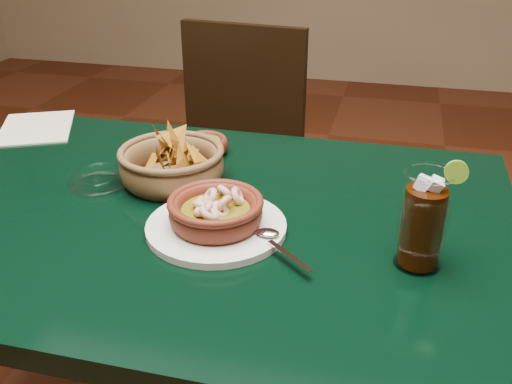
% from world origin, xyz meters
% --- Properties ---
extents(dining_table, '(1.20, 0.80, 0.75)m').
position_xyz_m(dining_table, '(0.00, 0.00, 0.65)').
color(dining_table, black).
rests_on(dining_table, ground).
extents(dining_chair, '(0.47, 0.47, 0.92)m').
position_xyz_m(dining_chair, '(-0.13, 0.71, 0.51)').
color(dining_chair, black).
rests_on(dining_chair, ground).
extents(shrimp_plate, '(0.30, 0.24, 0.08)m').
position_xyz_m(shrimp_plate, '(0.08, -0.06, 0.78)').
color(shrimp_plate, silver).
rests_on(shrimp_plate, dining_table).
extents(chip_basket, '(0.24, 0.24, 0.15)m').
position_xyz_m(chip_basket, '(-0.06, 0.10, 0.79)').
color(chip_basket, brown).
rests_on(chip_basket, dining_table).
extents(guacamole_ramekin, '(0.12, 0.12, 0.04)m').
position_xyz_m(guacamole_ramekin, '(-0.05, 0.25, 0.77)').
color(guacamole_ramekin, '#501B10').
rests_on(guacamole_ramekin, dining_table).
extents(cola_drink, '(0.16, 0.16, 0.18)m').
position_xyz_m(cola_drink, '(0.42, -0.08, 0.83)').
color(cola_drink, white).
rests_on(cola_drink, dining_table).
extents(glass_ashtray, '(0.13, 0.13, 0.03)m').
position_xyz_m(glass_ashtray, '(-0.20, 0.04, 0.76)').
color(glass_ashtray, white).
rests_on(glass_ashtray, dining_table).
extents(paper_menu, '(0.25, 0.27, 0.00)m').
position_xyz_m(paper_menu, '(-0.50, 0.30, 0.75)').
color(paper_menu, beige).
rests_on(paper_menu, dining_table).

